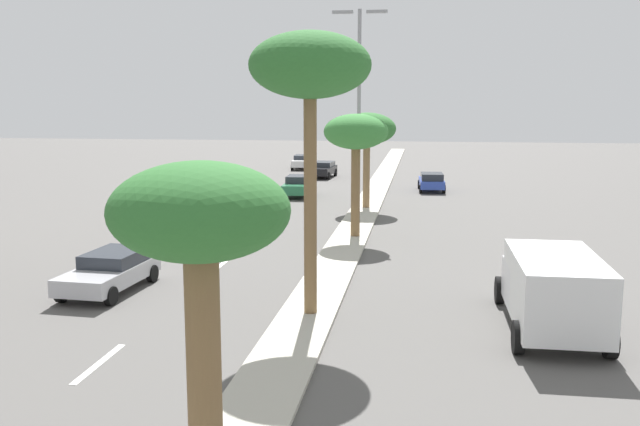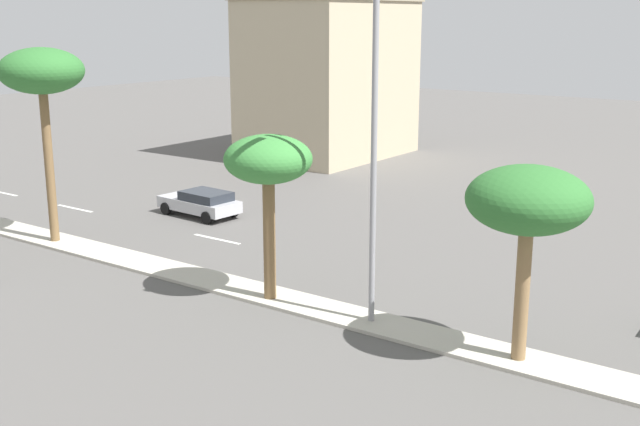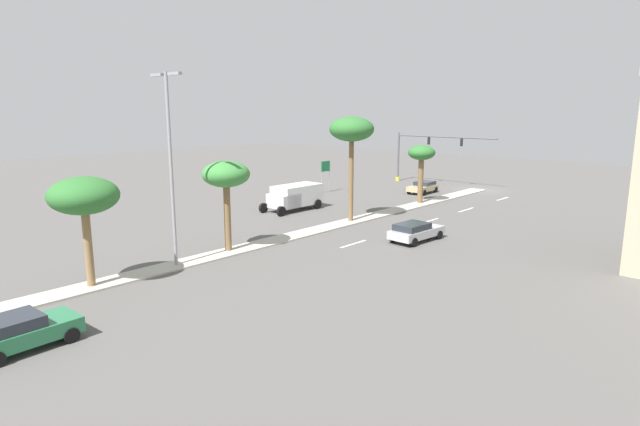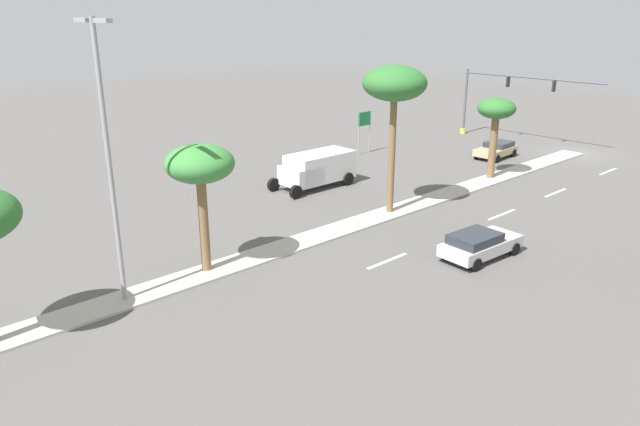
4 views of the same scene
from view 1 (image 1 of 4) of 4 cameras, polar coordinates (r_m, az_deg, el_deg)
The scene contains 15 objects.
ground_plane at distance 36.48m, azimuth 2.80°, elevation -1.40°, with size 160.00×160.00×0.00m, color #565451.
median_curb at distance 47.27m, azimuth 4.12°, elevation 1.09°, with size 1.80×98.90×0.12m, color #B7B2A3.
lane_stripe_near at distance 19.24m, azimuth -17.51°, elevation -11.58°, with size 0.20×2.80×0.01m, color silver.
lane_stripe_far at distance 28.44m, azimuth -8.44°, elevation -4.52°, with size 0.20×2.80×0.01m, color silver.
palm_tree_center at distance 10.33m, azimuth -9.71°, elevation -1.46°, with size 2.65×2.65×5.71m.
palm_tree_leading at distance 21.18m, azimuth -0.82°, elevation 11.51°, with size 3.65×3.65×8.60m.
palm_tree_near at distance 33.78m, azimuth 2.94°, elevation 6.39°, with size 3.10×3.10×5.93m.
palm_tree_rear at distance 43.07m, azimuth 3.83°, elevation 6.75°, with size 3.55×3.55×5.82m.
street_lamp_near at distance 37.89m, azimuth 3.19°, elevation 9.06°, with size 2.90×0.24×11.27m.
sedan_silver_right at distance 25.94m, azimuth -16.65°, elevation -4.49°, with size 2.26×4.53×1.35m.
sedan_black_rear at distance 61.34m, azimuth 0.14°, elevation 3.60°, with size 2.35×4.50×1.34m.
sedan_blue_leading at distance 52.59m, azimuth 9.05°, elevation 2.56°, with size 2.04×4.15×1.38m.
sedan_white_inboard at distance 68.99m, azimuth -1.43°, elevation 4.21°, with size 2.20×4.42×1.33m.
sedan_green_near at distance 49.11m, azimuth -1.72°, elevation 2.24°, with size 2.19×4.02×1.43m.
box_truck at distance 21.47m, azimuth 18.36°, elevation -5.85°, with size 2.62×6.04×2.34m.
Camera 1 is at (3.49, 2.77, 6.68)m, focal length 39.37 mm.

